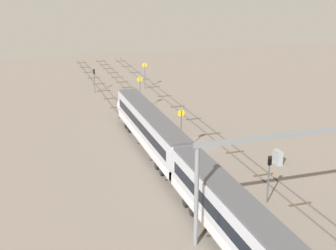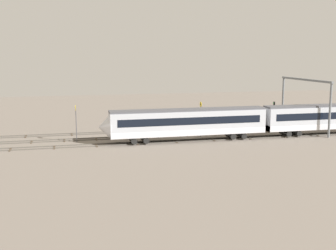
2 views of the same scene
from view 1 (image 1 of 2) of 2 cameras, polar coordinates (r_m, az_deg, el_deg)
ground_plane at (r=60.79m, az=2.47°, el=-2.63°), size 146.26×146.26×0.00m
track_near_foreground at (r=62.51m, az=6.61°, el=-2.07°), size 130.26×2.40×0.16m
track_second_near at (r=60.77m, az=2.48°, el=-2.57°), size 130.26×2.40×0.16m
track_with_train at (r=59.36m, az=-1.88°, el=-3.07°), size 130.26×2.40×0.16m
train at (r=38.48m, az=7.98°, el=-11.43°), size 75.20×3.24×4.80m
overhead_gantry at (r=40.47m, az=13.57°, el=-4.21°), size 0.40×15.75×8.90m
speed_sign_near_foreground at (r=57.23m, az=1.59°, el=-0.17°), size 0.14×0.86×5.64m
speed_sign_mid_trackside at (r=90.05m, az=-2.81°, el=6.38°), size 0.14×0.89×5.01m
speed_sign_far_trackside at (r=75.23m, az=-3.37°, el=4.26°), size 0.14×0.84×5.63m
signal_light_trackside_approach at (r=88.25m, az=-8.87°, el=5.71°), size 0.31×0.32×4.38m
signal_light_trackside_departure at (r=46.39m, az=12.04°, el=-5.62°), size 0.31×0.32×4.86m
relay_cabinet at (r=56.63m, az=13.06°, el=-3.81°), size 1.39×0.60×1.65m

